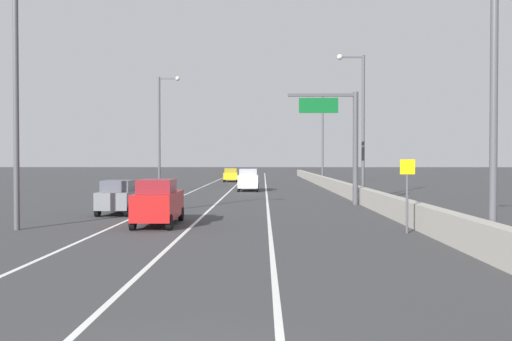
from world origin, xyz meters
The scene contains 16 objects.
ground_plane centered at (0.00, 64.00, 0.00)m, with size 320.00×320.00×0.00m, color #38383A.
lane_stripe_left centered at (-5.50, 55.00, 0.00)m, with size 0.16×130.00×0.00m, color silver.
lane_stripe_center centered at (-2.00, 55.00, 0.00)m, with size 0.16×130.00×0.00m, color silver.
lane_stripe_right centered at (1.50, 55.00, 0.00)m, with size 0.16×130.00×0.00m, color silver.
jersey_barrier_right centered at (7.96, 40.00, 0.55)m, with size 0.60×120.00×1.10m, color #9E998E.
overhead_sign_gantry centered at (6.62, 30.51, 4.73)m, with size 4.68×0.36×7.50m.
speed_advisory_sign centered at (7.06, 15.93, 1.76)m, with size 0.60×0.11×3.00m.
lamp_post_right_near centered at (8.21, 10.84, 6.28)m, with size 2.14×0.44×11.03m.
lamp_post_right_second centered at (8.60, 35.98, 6.28)m, with size 2.14×0.44×11.03m.
lamp_post_right_third centered at (8.17, 61.12, 6.28)m, with size 2.14×0.44×11.03m.
lamp_post_left_near centered at (-9.05, 16.84, 6.28)m, with size 2.14×0.44×11.03m.
lamp_post_left_mid centered at (-8.58, 47.01, 6.28)m, with size 2.14×0.44×11.03m.
car_yellow_0 centered at (-3.20, 69.30, 0.92)m, with size 1.99×4.07×1.85m.
car_red_1 centered at (-3.56, 18.55, 1.05)m, with size 1.83×4.70×2.11m.
car_gray_2 centered at (-6.71, 23.94, 0.93)m, with size 1.81×4.20×1.87m.
car_white_3 centered at (-0.22, 46.93, 1.06)m, with size 1.96×4.43×2.13m.
Camera 1 is at (1.22, -6.82, 2.98)m, focal length 39.29 mm.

